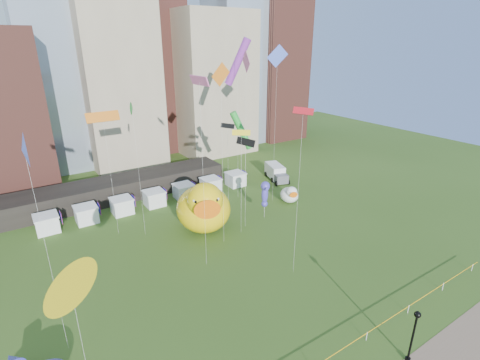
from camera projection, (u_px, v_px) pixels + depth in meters
skyline at (103, 55)px, 68.64m from camera, size 101.00×23.00×68.00m
pavilion at (110, 190)px, 57.74m from camera, size 38.00×6.00×3.20m
vendor_tents at (154, 199)px, 55.85m from camera, size 33.24×2.80×2.40m
big_duck at (204, 207)px, 47.51m from camera, size 9.90×10.93×7.63m
small_duck at (290, 194)px, 56.73m from camera, size 3.85×4.26×2.97m
seahorse_green at (201, 206)px, 46.38m from camera, size 1.63×1.84×5.71m
seahorse_purple at (265, 192)px, 50.92m from camera, size 1.70×1.90×5.60m
lamppost at (414, 331)px, 27.80m from camera, size 0.52×0.52×4.98m
box_truck at (276, 172)px, 66.31m from camera, size 3.98×6.67×2.67m
kite_1 at (199, 82)px, 34.16m from camera, size 0.61×2.99×20.88m
kite_2 at (228, 127)px, 50.36m from camera, size 1.32×2.02×13.19m
kite_3 at (132, 109)px, 41.87m from camera, size 0.77×1.40×17.36m
kite_4 at (241, 134)px, 43.57m from camera, size 1.98×1.62×13.93m
kite_5 at (277, 59)px, 50.07m from camera, size 2.90×1.11×23.53m
kite_6 at (221, 80)px, 38.88m from camera, size 2.51×0.40×21.84m
kite_7 at (238, 62)px, 51.62m from camera, size 3.47×3.72×24.49m
kite_8 at (303, 114)px, 33.74m from camera, size 1.05×2.02×18.14m
kite_9 at (246, 65)px, 46.91m from camera, size 0.76×2.78×22.87m
kite_10 at (246, 142)px, 45.64m from camera, size 1.10×2.99×12.44m
kite_11 at (241, 130)px, 50.97m from camera, size 3.38×2.32×14.91m
kite_12 at (70, 286)px, 22.00m from camera, size 2.61×2.23×11.50m
kite_13 at (24, 150)px, 23.88m from camera, size 0.37×2.35×18.36m
kite_14 at (103, 117)px, 42.44m from camera, size 3.88×0.66×16.19m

